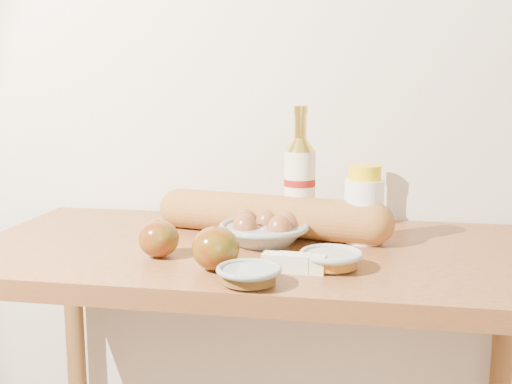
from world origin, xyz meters
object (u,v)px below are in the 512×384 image
cream_bottle (364,207)px  baguette (271,215)px  table (259,302)px  egg_bowl (264,231)px  bourbon_bottle (300,183)px

cream_bottle → baguette: cream_bottle is taller
table → cream_bottle: 0.30m
egg_bowl → baguette: bearing=87.9°
bourbon_bottle → cream_bottle: 0.15m
table → bourbon_bottle: 0.28m
bourbon_bottle → baguette: bearing=-139.6°
table → cream_bottle: bearing=19.4°
baguette → egg_bowl: bearing=-81.5°
baguette → cream_bottle: bearing=5.2°
cream_bottle → egg_bowl: cream_bottle is taller
table → bourbon_bottle: size_ratio=4.20×
table → bourbon_bottle: bearing=58.4°
table → baguette: (0.01, 0.09, 0.17)m
cream_bottle → egg_bowl: 0.22m
cream_bottle → egg_bowl: size_ratio=0.85×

